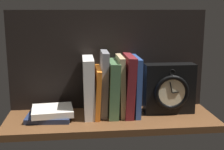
# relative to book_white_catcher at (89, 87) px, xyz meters

# --- Properties ---
(ground_plane) EXTENTS (0.79, 0.26, 0.03)m
(ground_plane) POSITION_rel_book_white_catcher_xyz_m (0.08, -0.04, -0.12)
(ground_plane) COLOR brown
(back_panel) EXTENTS (0.79, 0.01, 0.40)m
(back_panel) POSITION_rel_book_white_catcher_xyz_m (0.08, 0.09, 0.09)
(back_panel) COLOR black
(back_panel) RESTS_ON ground_plane
(book_white_catcher) EXTENTS (0.04, 0.16, 0.22)m
(book_white_catcher) POSITION_rel_book_white_catcher_xyz_m (0.00, 0.00, 0.00)
(book_white_catcher) COLOR silver
(book_white_catcher) RESTS_ON ground_plane
(book_orange_pandolfini) EXTENTS (0.03, 0.16, 0.18)m
(book_orange_pandolfini) POSITION_rel_book_white_catcher_xyz_m (0.03, 0.00, -0.02)
(book_orange_pandolfini) COLOR orange
(book_orange_pandolfini) RESTS_ON ground_plane
(book_gray_chess) EXTENTS (0.04, 0.12, 0.25)m
(book_gray_chess) POSITION_rel_book_white_catcher_xyz_m (0.06, 0.00, 0.01)
(book_gray_chess) COLOR gray
(book_gray_chess) RESTS_ON ground_plane
(book_green_romantic) EXTENTS (0.04, 0.16, 0.21)m
(book_green_romantic) POSITION_rel_book_white_catcher_xyz_m (0.09, 0.00, -0.01)
(book_green_romantic) COLOR #476B44
(book_green_romantic) RESTS_ON ground_plane
(book_tan_shortstories) EXTENTS (0.02, 0.15, 0.23)m
(book_tan_shortstories) POSITION_rel_book_white_catcher_xyz_m (0.12, 0.00, 0.00)
(book_tan_shortstories) COLOR tan
(book_tan_shortstories) RESTS_ON ground_plane
(book_maroon_dawkins) EXTENTS (0.04, 0.17, 0.23)m
(book_maroon_dawkins) POSITION_rel_book_white_catcher_xyz_m (0.15, 0.00, 0.00)
(book_maroon_dawkins) COLOR maroon
(book_maroon_dawkins) RESTS_ON ground_plane
(book_blue_modern) EXTENTS (0.02, 0.16, 0.22)m
(book_blue_modern) POSITION_rel_book_white_catcher_xyz_m (0.18, 0.00, 0.00)
(book_blue_modern) COLOR #2D4C8E
(book_blue_modern) RESTS_ON ground_plane
(framed_clock) EXTENTS (0.19, 0.08, 0.19)m
(framed_clock) POSITION_rel_book_white_catcher_xyz_m (0.31, -0.01, -0.01)
(framed_clock) COLOR black
(framed_clock) RESTS_ON ground_plane
(book_stack_side) EXTENTS (0.18, 0.14, 0.04)m
(book_stack_side) POSITION_rel_book_white_catcher_xyz_m (-0.14, -0.03, -0.09)
(book_stack_side) COLOR #232D4C
(book_stack_side) RESTS_ON ground_plane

